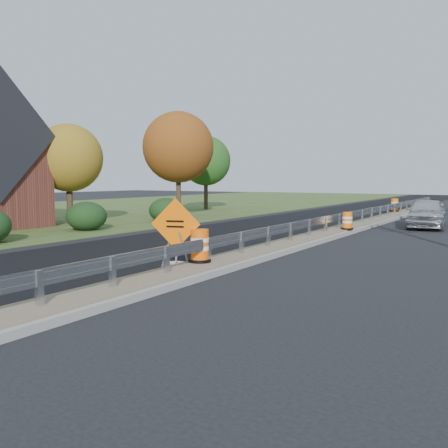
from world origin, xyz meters
The scene contains 15 objects.
ground centered at (0.00, 0.00, 0.00)m, with size 140.00×140.00×0.00m, color black.
grass_verge_near centered at (-24.00, 10.00, 0.01)m, with size 30.00×120.00×0.03m, color #374C20.
milled_overlay centered at (-4.40, 10.00, 0.01)m, with size 7.20×120.00×0.01m, color black.
median centered at (0.00, 8.00, 0.11)m, with size 1.60×55.00×0.23m.
guardrail centered at (0.00, 9.00, 0.73)m, with size 0.10×46.15×0.72m.
hedge_mid centered at (-11.50, 0.00, 0.76)m, with size 2.09×2.09×1.52m, color black.
hedge_north centered at (-11.00, 6.00, 0.76)m, with size 2.09×2.09×1.52m, color black.
tree_near_yellow centered at (-15.00, 2.00, 3.89)m, with size 3.96×3.96×5.88m.
tree_near_red centered at (-13.00, 10.00, 4.86)m, with size 4.95×4.95×7.35m.
tree_near_back centered at (-16.00, 18.00, 4.21)m, with size 4.29×4.29×6.37m.
caution_sign centered at (-0.90, -6.41, 0.54)m, with size 1.49×0.64×2.13m.
barrel_median_near centered at (-0.21, -6.15, 0.70)m, with size 0.67×0.67×0.98m.
barrel_median_mid centered at (0.55, 5.51, 0.63)m, with size 0.57×0.57×0.84m.
barrel_median_far centered at (-0.55, 20.36, 0.69)m, with size 0.65×0.65×0.96m.
car_silver centered at (3.30, 10.75, 0.81)m, with size 1.92×4.77×1.63m, color silver.
Camera 1 is at (8.04, -18.25, 2.70)m, focal length 40.00 mm.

